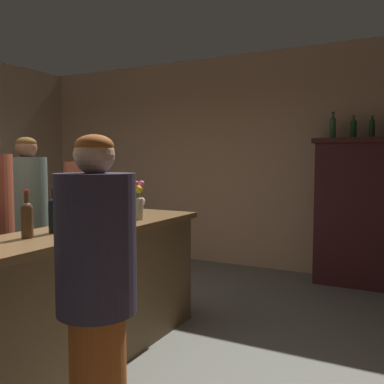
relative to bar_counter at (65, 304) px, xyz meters
The scene contains 18 objects.
floor 0.76m from the bar_counter, behind, with size 8.93×8.93×0.00m, color #64645A.
wall_back 3.75m from the bar_counter, 98.91° to the left, with size 5.95×0.12×2.99m, color tan.
bar_counter is the anchor object (origin of this frame).
display_cabinet 3.63m from the bar_counter, 64.65° to the left, with size 1.06×0.46×1.77m.
wine_bottle_malbec 0.86m from the bar_counter, 79.37° to the left, with size 0.07×0.07×0.33m.
wine_bottle_pinot 0.69m from the bar_counter, 99.88° to the right, with size 0.07×0.07×0.31m.
wine_bottle_merlot 0.68m from the bar_counter, 48.72° to the left, with size 0.07×0.07×0.30m.
wine_bottle_rose 0.64m from the bar_counter, 127.60° to the right, with size 0.07×0.07×0.30m.
wine_glass_front 1.24m from the bar_counter, 94.96° to the left, with size 0.07×0.07×0.15m.
wine_glass_mid 0.73m from the bar_counter, 110.05° to the left, with size 0.06×0.06×0.13m.
wine_glass_rear 1.06m from the bar_counter, 93.92° to the left, with size 0.08×0.08×0.16m.
flower_arrangement 1.01m from the bar_counter, 84.35° to the left, with size 0.13×0.14×0.33m.
display_bottle_left 3.75m from the bar_counter, 69.48° to the left, with size 0.07×0.07×0.32m.
display_bottle_midleft 3.83m from the bar_counter, 65.90° to the left, with size 0.07×0.07×0.28m.
display_bottle_center 3.91m from the bar_counter, 62.99° to the left, with size 0.06×0.06×0.28m.
patron_in_grey 1.94m from the bar_counter, 128.68° to the left, with size 0.37×0.37×1.66m.
patron_near_entrance 1.38m from the bar_counter, 148.80° to the left, with size 0.37×0.37×1.73m.
bartender 1.12m from the bar_counter, 37.57° to the right, with size 0.36×0.36×1.62m.
Camera 1 is at (2.66, -2.20, 1.51)m, focal length 39.48 mm.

